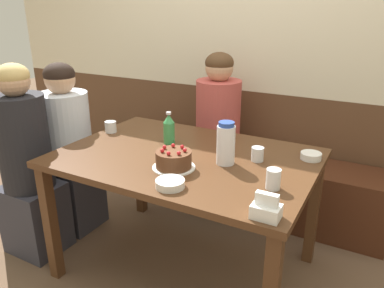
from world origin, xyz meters
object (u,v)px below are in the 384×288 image
Objects in this scene: bench_seat at (239,180)px; glass_water_tall at (111,127)px; bowl_rice_small at (170,184)px; glass_shot_small at (273,179)px; soju_bottle at (169,129)px; person_pale_blue_shirt at (69,153)px; napkin_holder at (266,209)px; birthday_cake at (174,160)px; person_grey_tee at (28,170)px; bowl_soup_white at (311,156)px; glass_tumbler_short at (258,154)px; person_teal_shirt at (218,139)px; water_pitcher at (226,143)px.

bench_seat is 1.09m from glass_water_tall.
bowl_rice_small is at bearing -32.83° from glass_water_tall.
soju_bottle is at bearing 158.75° from glass_shot_small.
person_pale_blue_shirt reaches higher than soju_bottle.
napkin_holder reaches higher than bowl_rice_small.
glass_shot_small is at bearing 2.07° from birthday_cake.
bowl_soup_white is at bearing 19.52° from person_grey_tee.
glass_shot_small is at bearing 26.93° from bowl_rice_small.
bowl_rice_small is at bearing -57.84° from soju_bottle.
person_grey_tee is (-1.55, -0.55, -0.20)m from bowl_soup_white.
bowl_rice_small is 0.53m from glass_tumbler_short.
birthday_cake reaches higher than bowl_rice_small.
person_teal_shirt is (0.47, 0.62, -0.20)m from glass_water_tall.
water_pitcher is 0.43m from soju_bottle.
napkin_holder is 0.09× the size of person_grey_tee.
bowl_rice_small is (0.13, -1.19, 0.52)m from bench_seat.
bowl_soup_white is 1.66m from person_grey_tee.
soju_bottle is 2.54× the size of glass_tumbler_short.
water_pitcher is at bearing -2.20° from person_pale_blue_shirt.
soju_bottle is at bearing 0.83° from glass_water_tall.
glass_tumbler_short is 0.31m from glass_shot_small.
bowl_rice_small is 1.83× the size of glass_water_tall.
bowl_rice_small is 1.14m from person_teal_shirt.
napkin_holder is 0.83× the size of bowl_rice_small.
person_pale_blue_shirt is at bearing -140.27° from bench_seat.
birthday_cake is at bearing -24.11° from glass_water_tall.
bench_seat is 0.98m from bowl_soup_white.
soju_bottle reaches higher than napkin_holder.
bowl_soup_white and bowl_rice_small have the same top height.
bench_seat is 1.27m from person_pale_blue_shirt.
glass_tumbler_short is 0.06× the size of person_grey_tee.
glass_shot_small is at bearing -13.26° from glass_water_tall.
birthday_cake is at bearing -139.64° from glass_tumbler_short.
bench_seat is at bearing 49.77° from person_grey_tee.
bowl_rice_small reaches higher than bench_seat.
glass_water_tall is at bearing -172.86° from bowl_soup_white.
person_teal_shirt is 1.00× the size of person_grey_tee.
birthday_cake reaches higher than glass_water_tall.
napkin_holder is 0.67m from bowl_soup_white.
water_pitcher is 0.19× the size of person_pale_blue_shirt.
glass_shot_small reaches higher than bowl_rice_small.
bowl_soup_white is at bearing 52.49° from bowl_rice_small.
bench_seat is at bearing 49.56° from glass_water_tall.
water_pitcher reaches higher than soju_bottle.
soju_bottle reaches higher than birthday_cake.
bowl_rice_small is 0.88m from glass_water_tall.
soju_bottle reaches higher than bowl_soup_white.
birthday_cake reaches higher than bench_seat.
bench_seat is 22.82× the size of glass_shot_small.
napkin_holder is (0.55, -0.23, -0.01)m from birthday_cake.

